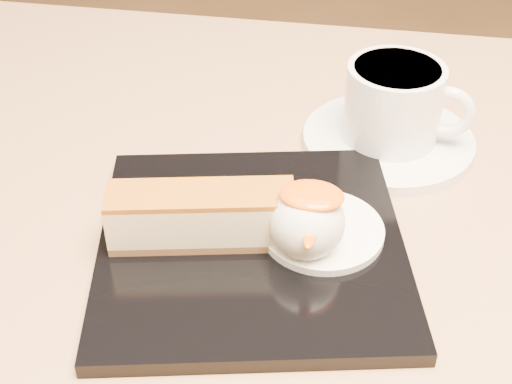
% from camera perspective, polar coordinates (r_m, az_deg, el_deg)
% --- Properties ---
extents(table, '(0.80, 0.80, 0.72)m').
position_cam_1_polar(table, '(0.64, -3.04, -15.08)').
color(table, black).
rests_on(table, ground).
extents(dessert_plate, '(0.26, 0.26, 0.01)m').
position_cam_1_polar(dessert_plate, '(0.52, -0.37, -4.28)').
color(dessert_plate, black).
rests_on(dessert_plate, table).
extents(cheesecake, '(0.14, 0.06, 0.04)m').
position_cam_1_polar(cheesecake, '(0.51, -4.40, -1.91)').
color(cheesecake, brown).
rests_on(cheesecake, dessert_plate).
extents(cream_smear, '(0.09, 0.09, 0.01)m').
position_cam_1_polar(cream_smear, '(0.52, 5.33, -3.07)').
color(cream_smear, white).
rests_on(cream_smear, dessert_plate).
extents(ice_cream_scoop, '(0.05, 0.05, 0.05)m').
position_cam_1_polar(ice_cream_scoop, '(0.49, 4.10, -2.43)').
color(ice_cream_scoop, white).
rests_on(ice_cream_scoop, cream_smear).
extents(mango_sauce, '(0.04, 0.03, 0.01)m').
position_cam_1_polar(mango_sauce, '(0.48, 4.48, -0.28)').
color(mango_sauce, '#FD6107').
rests_on(mango_sauce, ice_cream_scoop).
extents(mint_sprig, '(0.03, 0.02, 0.00)m').
position_cam_1_polar(mint_sprig, '(0.54, 2.51, -0.71)').
color(mint_sprig, '#2E842B').
rests_on(mint_sprig, cream_smear).
extents(saucer, '(0.15, 0.15, 0.01)m').
position_cam_1_polar(saucer, '(0.64, 10.50, 4.09)').
color(saucer, white).
rests_on(saucer, table).
extents(coffee_cup, '(0.11, 0.08, 0.07)m').
position_cam_1_polar(coffee_cup, '(0.62, 11.11, 7.10)').
color(coffee_cup, white).
rests_on(coffee_cup, saucer).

